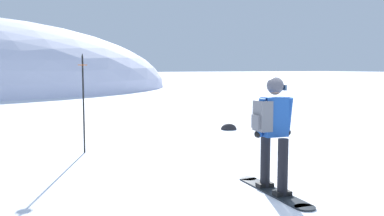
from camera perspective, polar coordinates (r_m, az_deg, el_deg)
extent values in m
plane|color=white|center=(7.12, 11.02, -9.76)|extent=(300.00, 300.00, 0.00)
cube|color=black|center=(6.60, 10.74, -10.87)|extent=(0.46, 1.58, 0.02)
cylinder|color=black|center=(7.25, 7.44, -9.33)|extent=(0.28, 0.28, 0.02)
cylinder|color=black|center=(5.98, 14.78, -12.68)|extent=(0.28, 0.28, 0.02)
cube|color=black|center=(6.79, 9.66, -10.03)|extent=(0.27, 0.17, 0.06)
cube|color=black|center=(6.40, 11.90, -11.03)|extent=(0.27, 0.17, 0.06)
cylinder|color=black|center=(6.70, 9.71, -6.89)|extent=(0.15, 0.15, 0.82)
cylinder|color=black|center=(6.30, 11.97, -7.71)|extent=(0.15, 0.15, 0.82)
cube|color=#1E4C9E|center=(6.38, 10.92, -1.14)|extent=(0.38, 0.26, 0.58)
cylinder|color=#1E4C9E|center=(6.26, 9.13, -1.24)|extent=(0.12, 0.19, 0.57)
cylinder|color=#1E4C9E|center=(6.50, 12.64, -1.05)|extent=(0.12, 0.19, 0.57)
sphere|color=black|center=(6.32, 8.76, -3.46)|extent=(0.11, 0.11, 0.11)
sphere|color=black|center=(6.58, 12.54, -3.17)|extent=(0.11, 0.11, 0.11)
cube|color=slate|center=(6.27, 9.37, -1.04)|extent=(0.21, 0.30, 0.44)
cube|color=slate|center=(6.23, 8.57, -1.81)|extent=(0.08, 0.21, 0.20)
sphere|color=#9E7051|center=(6.35, 10.99, 2.67)|extent=(0.21, 0.21, 0.21)
sphere|color=#4C4C56|center=(6.34, 10.99, 2.94)|extent=(0.25, 0.25, 0.25)
cube|color=navy|center=(6.42, 11.97, 2.68)|extent=(0.05, 0.17, 0.08)
cylinder|color=black|center=(9.53, -14.22, 0.38)|extent=(0.04, 0.04, 2.08)
cylinder|color=orange|center=(9.50, -14.34, 5.56)|extent=(0.20, 0.20, 0.02)
cone|color=black|center=(9.50, -14.37, 6.89)|extent=(0.04, 0.04, 0.08)
ellipsoid|color=#282628|center=(12.90, 4.90, -2.85)|extent=(0.50, 0.42, 0.35)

